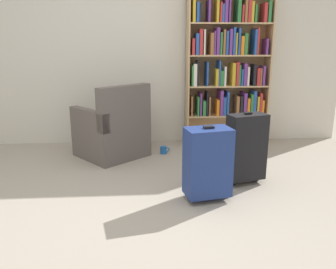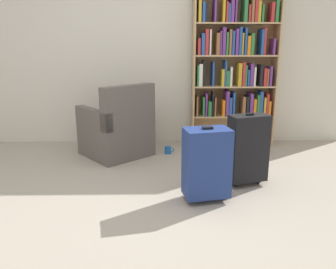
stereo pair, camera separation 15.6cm
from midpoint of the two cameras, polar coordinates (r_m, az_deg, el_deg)
ground_plane at (r=3.06m, az=-5.39°, el=-12.02°), size 9.72×9.72×0.00m
back_wall at (r=4.85m, az=-5.20°, el=13.96°), size 5.56×0.10×2.60m
bookshelf at (r=4.76m, az=8.83°, el=11.18°), size 1.09×0.30×1.99m
armchair at (r=4.34m, az=-9.98°, el=0.51°), size 0.99×0.99×0.90m
mug at (r=4.44m, az=-1.72°, el=-2.55°), size 0.12×0.08×0.10m
suitcase_navy_blue at (r=3.10m, az=5.05°, el=-4.52°), size 0.43×0.32×0.68m
suitcase_black at (r=3.50m, az=11.41°, el=-2.05°), size 0.41×0.29×0.73m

